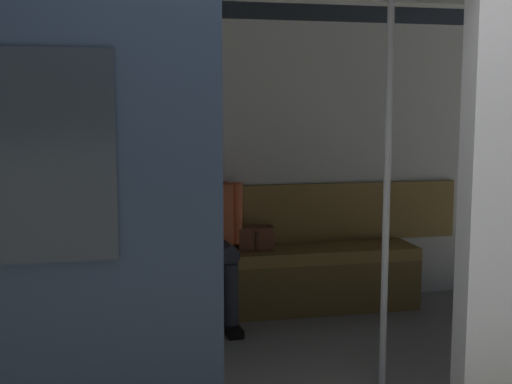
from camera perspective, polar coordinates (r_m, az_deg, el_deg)
train_car at (r=3.77m, az=0.80°, el=7.07°), size 6.40×2.60×2.27m
bench_seat at (r=4.84m, az=-0.87°, el=-6.42°), size 2.59×0.44×0.47m
person_seated at (r=4.68m, az=-4.26°, el=-2.82°), size 0.55×0.70×1.20m
handbag at (r=4.87m, az=-0.10°, el=-3.98°), size 0.26×0.15×0.17m
book at (r=4.77m, az=-8.13°, el=-5.15°), size 0.23×0.26×0.03m
grab_pole_door at (r=3.13m, az=-3.55°, el=-0.84°), size 0.04×0.04×2.13m
grab_pole_far at (r=3.49m, az=11.11°, el=-0.14°), size 0.04×0.04×2.13m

